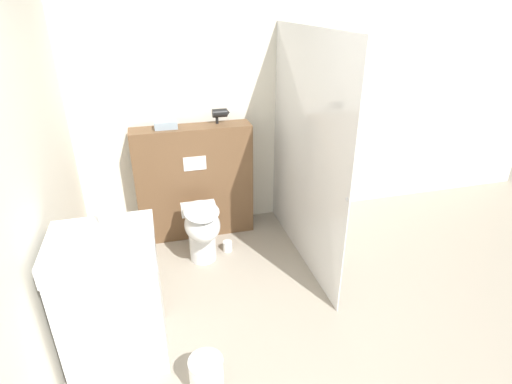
# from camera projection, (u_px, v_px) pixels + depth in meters

# --- Properties ---
(wall_back) EXTENTS (8.00, 0.06, 2.50)m
(wall_back) POSITION_uv_depth(u_px,v_px,m) (223.00, 112.00, 4.12)
(wall_back) COLOR silver
(wall_back) RESTS_ON ground_plane
(partition_panel) EXTENTS (1.18, 0.27, 1.19)m
(partition_panel) POSITION_uv_depth(u_px,v_px,m) (195.00, 182.00, 4.12)
(partition_panel) COLOR brown
(partition_panel) RESTS_ON ground_plane
(shower_glass) EXTENTS (0.04, 1.75, 2.11)m
(shower_glass) POSITION_uv_depth(u_px,v_px,m) (305.00, 154.00, 3.56)
(shower_glass) COLOR silver
(shower_glass) RESTS_ON ground_plane
(toilet) EXTENTS (0.33, 0.54, 0.58)m
(toilet) POSITION_uv_depth(u_px,v_px,m) (202.00, 229.00, 3.74)
(toilet) COLOR white
(toilet) RESTS_ON ground_plane
(sink_vanity) EXTENTS (0.65, 0.55, 1.13)m
(sink_vanity) POSITION_uv_depth(u_px,v_px,m) (112.00, 299.00, 2.66)
(sink_vanity) COLOR white
(sink_vanity) RESTS_ON ground_plane
(hair_drier) EXTENTS (0.17, 0.08, 0.15)m
(hair_drier) POSITION_uv_depth(u_px,v_px,m) (221.00, 113.00, 3.92)
(hair_drier) COLOR black
(hair_drier) RESTS_ON partition_panel
(folded_towel) EXTENTS (0.21, 0.14, 0.07)m
(folded_towel) POSITION_uv_depth(u_px,v_px,m) (166.00, 125.00, 3.79)
(folded_towel) COLOR #8C9EAD
(folded_towel) RESTS_ON partition_panel
(spare_toilet_roll) EXTENTS (0.09, 0.09, 0.10)m
(spare_toilet_roll) POSITION_uv_depth(u_px,v_px,m) (228.00, 246.00, 4.03)
(spare_toilet_roll) COLOR white
(spare_toilet_roll) RESTS_ON ground_plane
(waste_bin) EXTENTS (0.22, 0.22, 0.26)m
(waste_bin) POSITION_uv_depth(u_px,v_px,m) (207.00, 376.00, 2.55)
(waste_bin) COLOR silver
(waste_bin) RESTS_ON ground_plane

